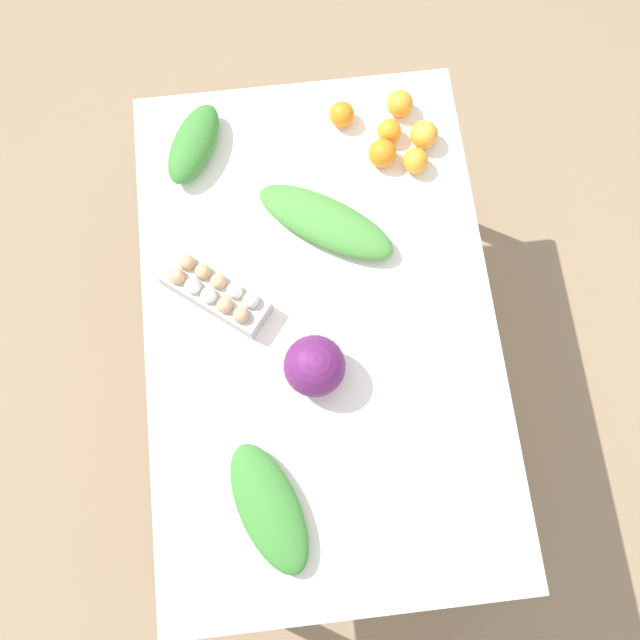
% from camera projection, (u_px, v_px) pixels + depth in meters
% --- Properties ---
extents(ground_plane, '(8.00, 8.00, 0.00)m').
position_uv_depth(ground_plane, '(320.00, 379.00, 2.57)').
color(ground_plane, '#937A5B').
extents(dining_table, '(1.45, 0.92, 0.74)m').
position_uv_depth(dining_table, '(320.00, 331.00, 1.95)').
color(dining_table, silver).
rests_on(dining_table, ground_plane).
extents(cabbage_purple, '(0.15, 0.15, 0.15)m').
position_uv_depth(cabbage_purple, '(315.00, 366.00, 1.75)').
color(cabbage_purple, '#601E5B').
rests_on(cabbage_purple, dining_table).
extents(egg_carton, '(0.26, 0.29, 0.09)m').
position_uv_depth(egg_carton, '(215.00, 292.00, 1.84)').
color(egg_carton, '#B7B7B2').
rests_on(egg_carton, dining_table).
extents(greens_bunch_chard, '(0.33, 0.40, 0.07)m').
position_uv_depth(greens_bunch_chard, '(326.00, 222.00, 1.90)').
color(greens_bunch_chard, '#4C933D').
rests_on(greens_bunch_chard, dining_table).
extents(greens_bunch_kale, '(0.36, 0.24, 0.07)m').
position_uv_depth(greens_bunch_kale, '(269.00, 508.00, 1.70)').
color(greens_bunch_kale, '#3D8433').
rests_on(greens_bunch_kale, dining_table).
extents(greens_bunch_scallion, '(0.28, 0.21, 0.08)m').
position_uv_depth(greens_bunch_scallion, '(194.00, 144.00, 1.96)').
color(greens_bunch_scallion, '#3D8433').
rests_on(greens_bunch_scallion, dining_table).
extents(orange_0, '(0.08, 0.08, 0.08)m').
position_uv_depth(orange_0, '(382.00, 153.00, 1.96)').
color(orange_0, orange).
rests_on(orange_0, dining_table).
extents(orange_1, '(0.07, 0.07, 0.07)m').
position_uv_depth(orange_1, '(342.00, 114.00, 2.00)').
color(orange_1, orange).
rests_on(orange_1, dining_table).
extents(orange_2, '(0.07, 0.07, 0.07)m').
position_uv_depth(orange_2, '(400.00, 104.00, 2.01)').
color(orange_2, orange).
rests_on(orange_2, dining_table).
extents(orange_3, '(0.07, 0.07, 0.07)m').
position_uv_depth(orange_3, '(389.00, 131.00, 1.99)').
color(orange_3, orange).
rests_on(orange_3, dining_table).
extents(orange_4, '(0.07, 0.07, 0.07)m').
position_uv_depth(orange_4, '(416.00, 161.00, 1.96)').
color(orange_4, orange).
rests_on(orange_4, dining_table).
extents(orange_5, '(0.08, 0.08, 0.08)m').
position_uv_depth(orange_5, '(424.00, 135.00, 1.98)').
color(orange_5, '#F9A833').
rests_on(orange_5, dining_table).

